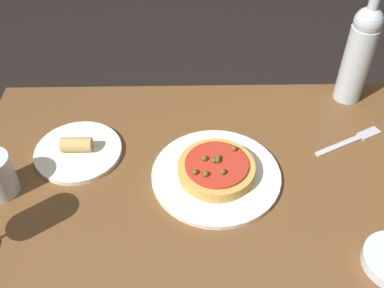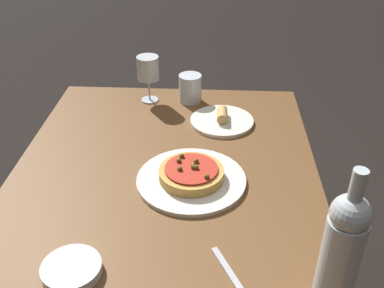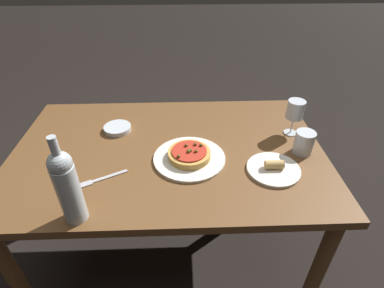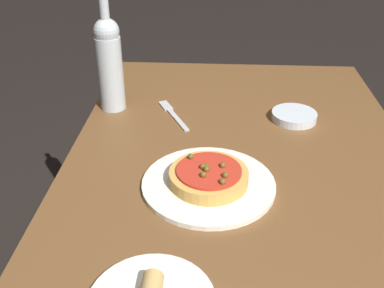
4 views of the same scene
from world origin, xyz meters
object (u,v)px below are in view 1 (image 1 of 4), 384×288
(dining_table, at_px, (255,227))
(fork, at_px, (352,140))
(dinner_plate, at_px, (216,175))
(side_plate, at_px, (78,151))
(pizza, at_px, (216,169))
(wine_bottle, at_px, (359,53))

(dining_table, distance_m, fork, 0.34)
(dinner_plate, xyz_separation_m, side_plate, (-0.33, 0.08, 0.00))
(pizza, height_order, fork, pizza)
(dinner_plate, relative_size, fork, 1.61)
(pizza, bearing_deg, dining_table, -40.63)
(dinner_plate, bearing_deg, wine_bottle, 37.66)
(dinner_plate, bearing_deg, fork, 18.32)
(dinner_plate, distance_m, side_plate, 0.34)
(side_plate, bearing_deg, wine_bottle, 16.49)
(wine_bottle, bearing_deg, side_plate, -163.51)
(dining_table, bearing_deg, side_plate, 159.07)
(dining_table, relative_size, dinner_plate, 4.51)
(pizza, xyz_separation_m, side_plate, (-0.33, 0.08, -0.02))
(wine_bottle, height_order, fork, wine_bottle)
(fork, bearing_deg, dining_table, -169.72)
(fork, distance_m, side_plate, 0.68)
(pizza, bearing_deg, fork, 18.32)
(wine_bottle, xyz_separation_m, fork, (-0.03, -0.18, -0.14))
(pizza, xyz_separation_m, wine_bottle, (0.38, 0.30, 0.11))
(dinner_plate, height_order, pizza, pizza)
(pizza, relative_size, side_plate, 0.84)
(wine_bottle, xyz_separation_m, side_plate, (-0.72, -0.21, -0.13))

